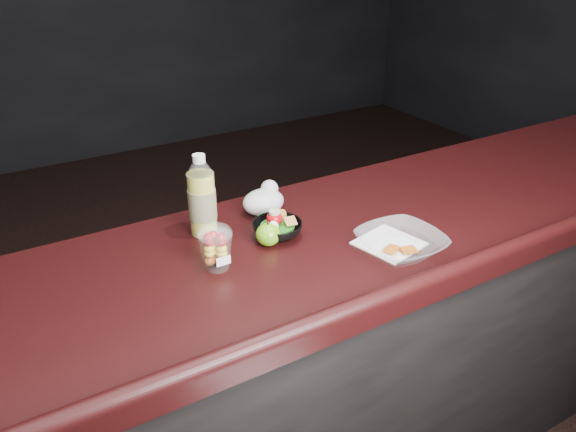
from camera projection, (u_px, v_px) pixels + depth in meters
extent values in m
cube|color=black|center=(278.00, 389.00, 1.81)|extent=(4.00, 0.65, 0.98)
cube|color=black|center=(277.00, 254.00, 1.58)|extent=(4.06, 0.71, 0.04)
cylinder|color=gold|center=(202.00, 204.00, 1.61)|extent=(0.08, 0.08, 0.19)
cylinder|color=white|center=(202.00, 204.00, 1.61)|extent=(0.08, 0.08, 0.19)
cone|color=white|center=(200.00, 168.00, 1.56)|extent=(0.08, 0.08, 0.03)
cylinder|color=white|center=(199.00, 159.00, 1.55)|extent=(0.04, 0.04, 0.02)
cylinder|color=#072D99|center=(202.00, 204.00, 1.61)|extent=(0.08, 0.08, 0.09)
ellipsoid|color=white|center=(215.00, 234.00, 1.44)|extent=(0.09, 0.09, 0.05)
ellipsoid|color=#3E880F|center=(268.00, 235.00, 1.58)|extent=(0.07, 0.07, 0.07)
cylinder|color=black|center=(268.00, 223.00, 1.56)|extent=(0.01, 0.01, 0.01)
ellipsoid|color=silver|center=(263.00, 202.00, 1.75)|extent=(0.13, 0.11, 0.08)
sphere|color=silver|center=(269.00, 189.00, 1.76)|extent=(0.06, 0.06, 0.06)
imported|color=black|center=(277.00, 229.00, 1.62)|extent=(0.18, 0.18, 0.04)
cylinder|color=#0F470C|center=(277.00, 226.00, 1.62)|extent=(0.10, 0.10, 0.01)
ellipsoid|color=#A0060C|center=(274.00, 218.00, 1.62)|extent=(0.05, 0.05, 0.04)
cylinder|color=beige|center=(274.00, 212.00, 1.61)|extent=(0.03, 0.03, 0.01)
ellipsoid|color=white|center=(273.00, 227.00, 1.58)|extent=(0.03, 0.03, 0.04)
imported|color=silver|center=(401.00, 244.00, 1.54)|extent=(0.23, 0.23, 0.06)
cube|color=#990F0C|center=(392.00, 249.00, 1.54)|extent=(0.05, 0.05, 0.01)
cube|color=#990F0C|center=(409.00, 250.00, 1.54)|extent=(0.05, 0.04, 0.01)
cube|color=white|center=(389.00, 243.00, 1.59)|extent=(0.19, 0.19, 0.00)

